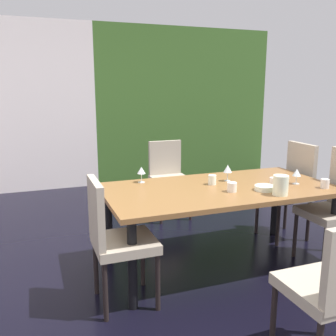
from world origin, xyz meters
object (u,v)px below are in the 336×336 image
Objects in this scene: dining_table at (219,195)px; chair_right_far at (291,186)px; cup_south at (325,184)px; cup_center at (273,182)px; chair_head_near at (336,285)px; wine_glass_left at (297,173)px; serving_bowl_rear at (265,188)px; wine_glass_near_window at (228,169)px; wine_glass_east at (141,171)px; cup_right at (212,180)px; pitcher_corner at (281,185)px; chair_left_near at (114,235)px; chair_head_far at (168,174)px; cup_near_shelf at (232,187)px.

chair_right_far is at bearing 17.32° from dining_table.
cup_south and cup_center have the same top height.
chair_head_near is 1.49m from wine_glass_left.
wine_glass_near_window is at bearing 108.77° from serving_bowl_rear.
chair_head_near is at bearing -120.24° from wine_glass_left.
cup_right is (0.58, -0.30, -0.07)m from wine_glass_east.
pitcher_corner is (-0.11, -0.25, 0.04)m from cup_center.
wine_glass_east is 0.88× the size of pitcher_corner.
cup_right is at bearing 153.29° from cup_center.
pitcher_corner reaches higher than cup_right.
chair_right_far reaches higher than chair_left_near.
wine_glass_near_window reaches higher than cup_center.
chair_left_near is at bearing -157.71° from wine_glass_near_window.
chair_left_near is (-1.02, -0.32, -0.11)m from dining_table.
pitcher_corner is (0.35, -0.39, 0.15)m from dining_table.
serving_bowl_rear is at bearing -45.11° from cup_right.
wine_glass_east is at bearing 146.70° from dining_table.
chair_head_far reaches higher than wine_glass_near_window.
serving_bowl_rear is (1.33, 0.09, 0.20)m from chair_left_near.
chair_right_far reaches higher than cup_center.
cup_center is at bearing 105.09° from chair_head_far.
wine_glass_left is at bearing -22.49° from wine_glass_east.
dining_table is 11.92× the size of serving_bowl_rear.
chair_head_far is 1.01× the size of chair_head_near.
chair_right_far is at bearing 39.20° from cup_center.
wine_glass_left is 0.26m from cup_south.
chair_head_near is 11.45× the size of cup_near_shelf.
chair_left_near is 1.88m from cup_south.
cup_center is at bearing 30.43° from serving_bowl_rear.
wine_glass_left is (1.73, 0.17, 0.28)m from chair_left_near.
chair_right_far is at bearing 11.83° from cup_right.
pitcher_corner is at bearing -39.78° from wine_glass_east.
wine_glass_east reaches higher than cup_center.
chair_right_far is at bearing 46.43° from pitcher_corner.
cup_right is at bearing -27.01° from wine_glass_east.
wine_glass_near_window is 0.38m from cup_near_shelf.
serving_bowl_rear is (-0.72, -0.55, 0.19)m from chair_right_far.
chair_head_far reaches higher than cup_near_shelf.
cup_south is (0.85, -0.35, 0.11)m from dining_table.
chair_head_near is at bearing -97.36° from wine_glass_near_window.
chair_head_far is at bearing 88.52° from chair_head_near.
chair_left_near is at bearing -176.19° from serving_bowl_rear.
cup_right reaches higher than cup_center.
chair_right_far is 1.13m from cup_near_shelf.
wine_glass_left reaches higher than serving_bowl_rear.
chair_head_far is at bearing 114.57° from cup_south.
chair_head_far is 1.24m from wine_glass_east.
chair_left_near is (-2.05, -0.64, -0.02)m from chair_right_far.
chair_head_near is at bearing -129.60° from cup_south.
chair_head_near is 1.25m from serving_bowl_rear.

